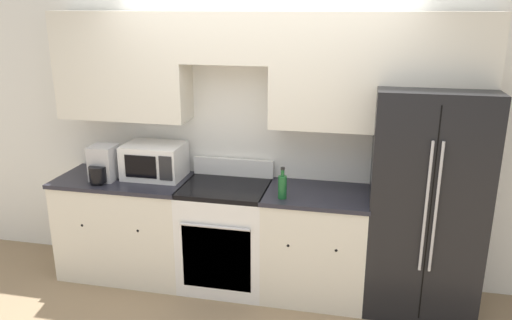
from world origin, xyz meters
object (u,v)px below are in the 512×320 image
object	(u,v)px
microwave	(155,161)
bottle	(282,186)
refrigerator	(424,200)
oven_range	(226,235)

from	to	relation	value
microwave	bottle	xyz separation A→B (m)	(1.20, -0.27, -0.05)
refrigerator	microwave	bearing A→B (deg)	179.57
oven_range	microwave	bearing A→B (deg)	172.12
oven_range	bottle	size ratio (longest dim) A/B	4.21
oven_range	microwave	xyz separation A→B (m)	(-0.68, 0.09, 0.61)
refrigerator	bottle	world-z (taller)	refrigerator
bottle	oven_range	bearing A→B (deg)	161.28
oven_range	refrigerator	world-z (taller)	refrigerator
refrigerator	microwave	size ratio (longest dim) A/B	3.52
oven_range	microwave	distance (m)	0.92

